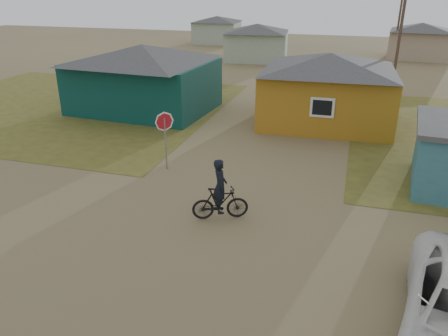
{
  "coord_description": "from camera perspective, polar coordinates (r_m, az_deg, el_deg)",
  "views": [
    {
      "loc": [
        3.85,
        -10.69,
        7.39
      ],
      "look_at": [
        -0.23,
        3.0,
        1.3
      ],
      "focal_mm": 35.0,
      "sensor_mm": 36.0,
      "label": 1
    }
  ],
  "objects": [
    {
      "name": "ground",
      "position": [
        13.55,
        -2.74,
        -9.98
      ],
      "size": [
        120.0,
        120.0,
        0.0
      ],
      "primitive_type": "plane",
      "color": "olive"
    },
    {
      "name": "grass_nw",
      "position": [
        30.56,
        -19.97,
        7.73
      ],
      "size": [
        20.0,
        18.0,
        0.0
      ],
      "primitive_type": "cube",
      "color": "brown",
      "rests_on": "ground"
    },
    {
      "name": "house_teal",
      "position": [
        27.67,
        -10.47,
        11.6
      ],
      "size": [
        8.93,
        7.08,
        4.0
      ],
      "color": "#09332E",
      "rests_on": "ground"
    },
    {
      "name": "house_yellow",
      "position": [
        25.3,
        13.37,
        10.19
      ],
      "size": [
        7.72,
        6.76,
        3.9
      ],
      "color": "#A67019",
      "rests_on": "ground"
    },
    {
      "name": "house_pale_west",
      "position": [
        46.09,
        4.3,
        16.13
      ],
      "size": [
        7.04,
        6.15,
        3.6
      ],
      "color": "#9CAA92",
      "rests_on": "ground"
    },
    {
      "name": "house_beige_east",
      "position": [
        51.36,
        24.24,
        14.97
      ],
      "size": [
        6.95,
        6.05,
        3.6
      ],
      "color": "#9F8871",
      "rests_on": "ground"
    },
    {
      "name": "house_pale_north",
      "position": [
        59.7,
        -0.92,
        17.67
      ],
      "size": [
        6.28,
        5.81,
        3.4
      ],
      "color": "#9CAA92",
      "rests_on": "ground"
    },
    {
      "name": "utility_pole_near",
      "position": [
        32.95,
        22.0,
        15.84
      ],
      "size": [
        1.4,
        0.2,
        8.0
      ],
      "color": "#4F3B2F",
      "rests_on": "ground"
    },
    {
      "name": "utility_pole_far",
      "position": [
        48.93,
        21.92,
        17.72
      ],
      "size": [
        1.4,
        0.2,
        8.0
      ],
      "color": "#4F3B2F",
      "rests_on": "ground"
    },
    {
      "name": "stop_sign",
      "position": [
        18.27,
        -7.75,
        5.25
      ],
      "size": [
        0.77,
        0.38,
        2.53
      ],
      "color": "gray",
      "rests_on": "ground"
    },
    {
      "name": "cyclist",
      "position": [
        14.57,
        -0.5,
        -3.87
      ],
      "size": [
        1.96,
        1.23,
        2.15
      ],
      "color": "black",
      "rests_on": "ground"
    }
  ]
}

